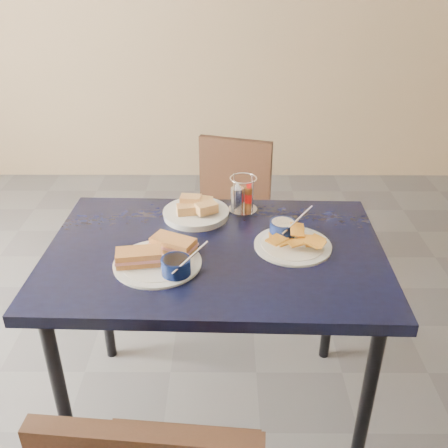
{
  "coord_description": "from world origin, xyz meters",
  "views": [
    {
      "loc": [
        -0.13,
        -1.28,
        1.62
      ],
      "look_at": [
        -0.14,
        0.17,
        0.82
      ],
      "focal_mm": 40.0,
      "sensor_mm": 36.0,
      "label": 1
    }
  ],
  "objects_px": {
    "chair_far": "(226,207)",
    "bread_basket": "(196,211)",
    "dining_table": "(215,267)",
    "condiment_caddy": "(242,196)",
    "sandwich_plate": "(160,257)",
    "plantain_plate": "(290,238)"
  },
  "relations": [
    {
      "from": "dining_table",
      "to": "condiment_caddy",
      "type": "bearing_deg",
      "value": 71.24
    },
    {
      "from": "dining_table",
      "to": "plantain_plate",
      "type": "distance_m",
      "value": 0.27
    },
    {
      "from": "chair_far",
      "to": "bread_basket",
      "type": "relative_size",
      "value": 3.32
    },
    {
      "from": "sandwich_plate",
      "to": "plantain_plate",
      "type": "relative_size",
      "value": 1.18
    },
    {
      "from": "dining_table",
      "to": "condiment_caddy",
      "type": "height_order",
      "value": "condiment_caddy"
    },
    {
      "from": "dining_table",
      "to": "chair_far",
      "type": "bearing_deg",
      "value": 87.67
    },
    {
      "from": "chair_far",
      "to": "bread_basket",
      "type": "bearing_deg",
      "value": -99.52
    },
    {
      "from": "sandwich_plate",
      "to": "condiment_caddy",
      "type": "distance_m",
      "value": 0.46
    },
    {
      "from": "plantain_plate",
      "to": "bread_basket",
      "type": "bearing_deg",
      "value": 149.3
    },
    {
      "from": "chair_far",
      "to": "sandwich_plate",
      "type": "distance_m",
      "value": 1.05
    },
    {
      "from": "chair_far",
      "to": "plantain_plate",
      "type": "bearing_deg",
      "value": -75.78
    },
    {
      "from": "sandwich_plate",
      "to": "condiment_caddy",
      "type": "bearing_deg",
      "value": 55.03
    },
    {
      "from": "chair_far",
      "to": "condiment_caddy",
      "type": "height_order",
      "value": "condiment_caddy"
    },
    {
      "from": "chair_far",
      "to": "condiment_caddy",
      "type": "xyz_separation_m",
      "value": [
        0.06,
        -0.6,
        0.35
      ]
    },
    {
      "from": "sandwich_plate",
      "to": "bread_basket",
      "type": "distance_m",
      "value": 0.34
    },
    {
      "from": "plantain_plate",
      "to": "bread_basket",
      "type": "height_order",
      "value": "plantain_plate"
    },
    {
      "from": "sandwich_plate",
      "to": "plantain_plate",
      "type": "bearing_deg",
      "value": 17.17
    },
    {
      "from": "bread_basket",
      "to": "condiment_caddy",
      "type": "distance_m",
      "value": 0.18
    },
    {
      "from": "dining_table",
      "to": "sandwich_plate",
      "type": "relative_size",
      "value": 3.74
    },
    {
      "from": "plantain_plate",
      "to": "dining_table",
      "type": "bearing_deg",
      "value": -172.37
    },
    {
      "from": "dining_table",
      "to": "bread_basket",
      "type": "distance_m",
      "value": 0.26
    },
    {
      "from": "dining_table",
      "to": "bread_basket",
      "type": "bearing_deg",
      "value": 108.08
    }
  ]
}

